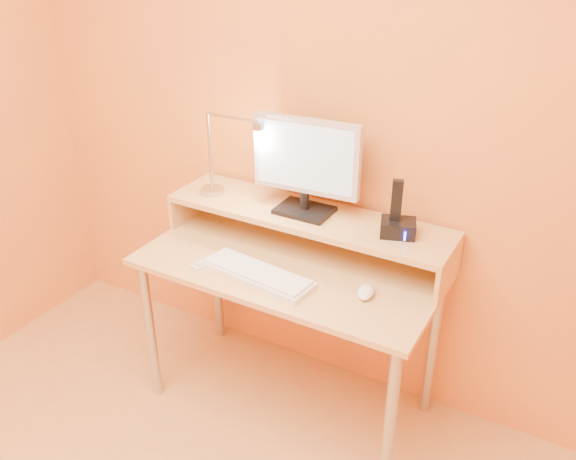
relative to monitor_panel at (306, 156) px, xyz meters
The scene contains 25 objects.
wall_back 0.21m from the monitor_panel, 85.40° to the left, with size 3.00×0.04×2.50m, color orange.
desk_leg_fl 1.02m from the monitor_panel, 142.65° to the right, with size 0.04×0.04×0.69m, color #B3B3B4.
desk_leg_fr 1.04m from the monitor_panel, 36.07° to the right, with size 0.04×0.04×0.69m, color #B3B3B4.
desk_leg_bl 0.94m from the monitor_panel, behind, with size 0.04×0.04×0.69m, color #B3B3B4.
desk_leg_br 0.96m from the monitor_panel, ahead, with size 0.04×0.04×0.69m, color #B3B3B4.
desk_lower 0.44m from the monitor_panel, 85.40° to the right, with size 1.20×0.60×0.03m, color tan.
shelf_riser_left 0.67m from the monitor_panel, behind, with size 0.02×0.30×0.14m, color tan.
shelf_riser_right 0.69m from the monitor_panel, ahead, with size 0.02×0.30×0.14m, color tan.
desk_shelf 0.25m from the monitor_panel, 37.86° to the right, with size 1.20×0.30×0.03m, color tan.
monitor_foot 0.23m from the monitor_panel, 90.00° to the right, with size 0.22×0.16×0.02m, color black.
monitor_neck 0.19m from the monitor_panel, 90.00° to the right, with size 0.04×0.04×0.07m, color black.
monitor_panel is the anchor object (origin of this frame).
monitor_back 0.02m from the monitor_panel, 90.00° to the left, with size 0.40×0.01×0.26m, color black.
monitor_screen 0.02m from the monitor_panel, 90.00° to the right, with size 0.40×0.00×0.26m, color #9FBFD2.
lamp_base 0.49m from the monitor_panel, behind, with size 0.10×0.10×0.03m, color #B3B3B4.
lamp_post 0.44m from the monitor_panel, behind, with size 0.01×0.01×0.33m, color #B3B3B4.
lamp_arm 0.34m from the monitor_panel, behind, with size 0.01×0.01×0.24m, color #B3B3B4.
lamp_head 0.22m from the monitor_panel, 168.26° to the right, with size 0.04×0.04×0.03m, color #B3B3B4.
lamp_bulb 0.21m from the monitor_panel, 168.26° to the right, with size 0.03×0.03×0.00m, color #FFEAC6.
phone_dock 0.45m from the monitor_panel, ahead, with size 0.13×0.10×0.06m, color black.
phone_handset 0.39m from the monitor_panel, ahead, with size 0.04×0.03×0.16m, color black.
phone_led 0.49m from the monitor_panel, ahead, with size 0.01×0.00×0.04m, color #1638F3.
keyboard 0.50m from the monitor_panel, 97.74° to the right, with size 0.45×0.14×0.02m, color silver.
mouse 0.57m from the monitor_panel, 31.21° to the right, with size 0.06×0.10×0.04m, color white.
remote_control 0.56m from the monitor_panel, 130.23° to the right, with size 0.04×0.16×0.02m, color silver.
Camera 1 is at (1.00, -0.61, 1.95)m, focal length 37.57 mm.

